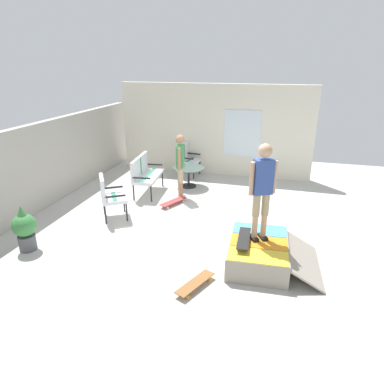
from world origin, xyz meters
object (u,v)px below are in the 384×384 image
Objects in this scene: skate_ramp at (260,252)px; skateboard_spare at (195,283)px; person_skater at (262,185)px; patio_chair_near_house at (187,156)px; patio_table at (189,173)px; skateboard_by_bench at (173,202)px; skateboard_on_ramp at (244,239)px; patio_bench at (144,172)px; person_watching at (180,162)px; patio_chair_by_wall at (109,193)px; potted_plant at (25,228)px.

skate_ramp is 1.37m from skateboard_spare.
person_skater reaches higher than skate_ramp.
skate_ramp is 1.63× the size of patio_chair_near_house.
skate_ramp is 2.04× the size of skateboard_spare.
skateboard_by_bench is at bearing 179.62° from patio_table.
person_skater reaches higher than skateboard_on_ramp.
patio_chair_near_house is (1.80, -0.67, -0.00)m from patio_bench.
patio_table is at bearing -0.38° from skateboard_by_bench.
skateboard_on_ramp is (-2.74, -2.00, -0.47)m from person_watching.
patio_chair_by_wall is at bearing 52.17° from skateboard_spare.
skateboard_by_bench is at bearing -35.80° from potted_plant.
person_skater is 1.89× the size of potted_plant.
patio_chair_near_house is (4.48, 2.66, 0.40)m from skate_ramp.
patio_chair_by_wall is (-1.71, 0.15, -0.00)m from patio_bench.
patio_table is at bearing 33.73° from person_skater.
potted_plant is at bearing 99.25° from skate_ramp.
person_skater is at bearing 26.94° from skate_ramp.
patio_chair_near_house is at bearing 8.10° from skateboard_by_bench.
patio_table is 1.04m from person_watching.
person_watching is (-0.87, -0.03, 0.58)m from patio_table.
patio_bench reaches higher than skateboard_by_bench.
patio_bench is 1.61× the size of skateboard_by_bench.
patio_bench is at bearing 59.78° from skateboard_by_bench.
skate_ramp is at bearing -153.06° from person_skater.
patio_chair_near_house is 5.16m from person_skater.
skateboard_on_ramp is at bearing -150.66° from patio_table.
person_watching is 1.04m from skateboard_by_bench.
potted_plant reaches higher than skateboard_on_ramp.
potted_plant reaches higher than patio_table.
patio_chair_by_wall is at bearing 133.97° from skateboard_by_bench.
skateboard_spare is 3.45m from potted_plant.
patio_bench is 1.71m from patio_chair_by_wall.
person_skater is at bearing -138.40° from person_watching.
person_watching reaches higher than patio_table.
potted_plant is (0.29, 3.42, 0.38)m from skateboard_spare.
patio_chair_by_wall is at bearing 166.84° from patio_chair_near_house.
patio_bench is at bearing 51.13° from skate_ramp.
patio_bench is 1.44× the size of patio_table.
patio_chair_near_house is 2.47m from skateboard_by_bench.
potted_plant reaches higher than skateboard_spare.
potted_plant is (-2.81, 2.02, 0.38)m from skateboard_by_bench.
patio_chair_near_house reaches higher than patio_table.
skateboard_spare is at bearing -94.89° from potted_plant.
potted_plant reaches higher than skateboard_by_bench.
person_watching is (2.62, 2.29, 0.77)m from skate_ramp.
skateboard_by_bench is (1.12, -1.16, -0.53)m from patio_chair_by_wall.
patio_chair_by_wall is at bearing 75.67° from person_skater.
skate_ramp is at bearing -42.92° from skateboard_spare.
potted_plant is (-4.20, 2.03, 0.06)m from patio_table.
skate_ramp is 3.13m from skateboard_by_bench.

